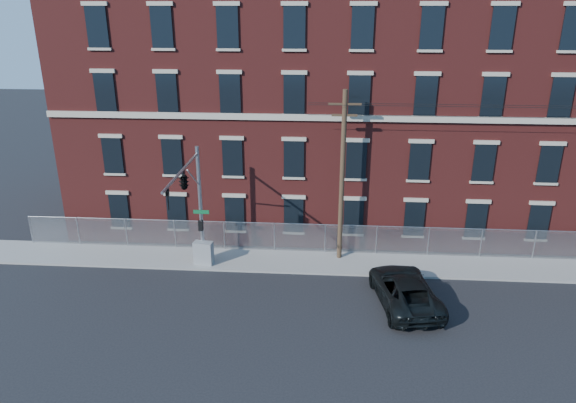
# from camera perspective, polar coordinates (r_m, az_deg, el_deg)

# --- Properties ---
(ground) EXTENTS (140.00, 140.00, 0.00)m
(ground) POSITION_cam_1_polar(r_m,az_deg,el_deg) (26.94, 1.48, -11.51)
(ground) COLOR black
(ground) RESTS_ON ground
(sidewalk) EXTENTS (65.00, 3.00, 0.12)m
(sidewalk) POSITION_cam_1_polar(r_m,az_deg,el_deg) (33.14, 23.28, -6.70)
(sidewalk) COLOR gray
(sidewalk) RESTS_ON ground
(mill_building) EXTENTS (55.30, 14.32, 16.30)m
(mill_building) POSITION_cam_1_polar(r_m,az_deg,el_deg) (38.85, 20.91, 10.14)
(mill_building) COLOR maroon
(mill_building) RESTS_ON ground
(chain_link_fence) EXTENTS (59.06, 0.06, 1.85)m
(chain_link_fence) POSITION_cam_1_polar(r_m,az_deg,el_deg) (33.84, 22.85, -4.20)
(chain_link_fence) COLOR #A5A8AD
(chain_link_fence) RESTS_ON ground
(traffic_signal_mast) EXTENTS (0.90, 6.75, 7.00)m
(traffic_signal_mast) POSITION_cam_1_polar(r_m,az_deg,el_deg) (27.43, -10.82, 1.22)
(traffic_signal_mast) COLOR #9EA0A5
(traffic_signal_mast) RESTS_ON ground
(utility_pole_near) EXTENTS (1.80, 0.28, 10.00)m
(utility_pole_near) POSITION_cam_1_polar(r_m,az_deg,el_deg) (29.81, 5.93, 2.95)
(utility_pole_near) COLOR #413120
(utility_pole_near) RESTS_ON ground
(pickup_truck) EXTENTS (3.59, 6.19, 1.62)m
(pickup_truck) POSITION_cam_1_polar(r_m,az_deg,el_deg) (27.53, 12.60, -9.34)
(pickup_truck) COLOR black
(pickup_truck) RESTS_ON ground
(utility_cabinet) EXTENTS (1.16, 0.69, 1.37)m
(utility_cabinet) POSITION_cam_1_polar(r_m,az_deg,el_deg) (30.97, -9.20, -5.56)
(utility_cabinet) COLOR gray
(utility_cabinet) RESTS_ON sidewalk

